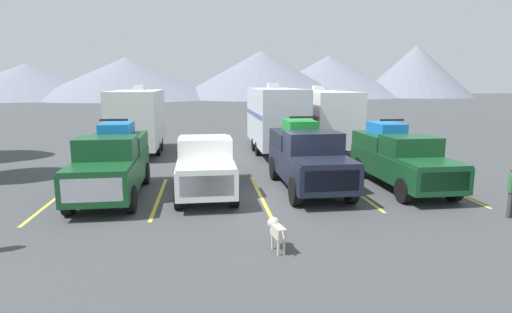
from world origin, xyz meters
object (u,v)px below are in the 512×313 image
camper_trailer_b (276,117)px  dog (276,229)px  pickup_truck_c (307,156)px  pickup_truck_d (400,157)px  camper_trailer_a (138,118)px  pickup_truck_b (205,163)px  camper_trailer_c (322,116)px  pickup_truck_a (112,162)px

camper_trailer_b → dog: camper_trailer_b is taller
pickup_truck_c → pickup_truck_d: size_ratio=0.98×
pickup_truck_d → camper_trailer_a: camper_trailer_a is taller
pickup_truck_c → pickup_truck_d: pickup_truck_c is taller
pickup_truck_c → camper_trailer_b: size_ratio=0.71×
pickup_truck_b → dog: (1.66, -5.62, -0.56)m
pickup_truck_b → camper_trailer_b: 9.33m
pickup_truck_b → camper_trailer_a: size_ratio=0.70×
pickup_truck_d → camper_trailer_c: bearing=93.1°
camper_trailer_b → pickup_truck_d: bearing=-67.7°
camper_trailer_a → dog: camper_trailer_a is taller
pickup_truck_d → camper_trailer_b: 9.07m
pickup_truck_a → pickup_truck_d: pickup_truck_a is taller
pickup_truck_d → dog: (-5.80, -5.63, -0.63)m
camper_trailer_c → camper_trailer_a: bearing=-179.5°
pickup_truck_a → pickup_truck_d: bearing=0.4°
camper_trailer_c → dog: camper_trailer_c is taller
pickup_truck_d → dog: 8.11m
pickup_truck_b → pickup_truck_c: pickup_truck_c is taller
pickup_truck_b → camper_trailer_a: 9.75m
camper_trailer_c → dog: (-5.30, -14.70, -1.47)m
pickup_truck_a → pickup_truck_d: (10.73, 0.07, -0.06)m
dog → pickup_truck_a: bearing=131.6°
camper_trailer_b → pickup_truck_c: bearing=-91.4°
pickup_truck_c → pickup_truck_d: bearing=-1.7°
pickup_truck_b → pickup_truck_c: size_ratio=0.95×
pickup_truck_d → camper_trailer_c: 9.12m
camper_trailer_b → camper_trailer_c: bearing=13.8°
pickup_truck_a → camper_trailer_a: 9.09m
pickup_truck_a → pickup_truck_c: 7.10m
pickup_truck_b → pickup_truck_c: 3.84m
pickup_truck_b → camper_trailer_c: 11.48m
pickup_truck_b → camper_trailer_c: camper_trailer_c is taller
pickup_truck_c → camper_trailer_b: 8.28m
camper_trailer_a → camper_trailer_c: size_ratio=0.88×
pickup_truck_a → pickup_truck_b: bearing=1.1°
pickup_truck_a → pickup_truck_c: size_ratio=0.98×
camper_trailer_b → dog: size_ratio=9.25×
camper_trailer_a → camper_trailer_b: 7.72m
pickup_truck_d → camper_trailer_a: bearing=141.1°
camper_trailer_b → dog: 14.26m
pickup_truck_c → camper_trailer_c: camper_trailer_c is taller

